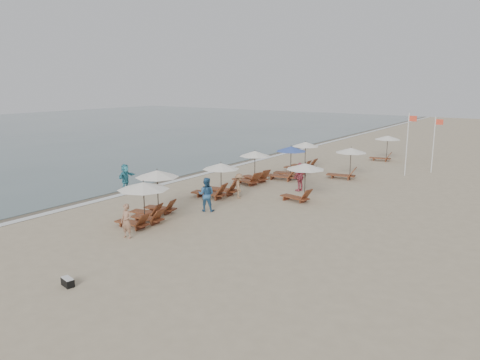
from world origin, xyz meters
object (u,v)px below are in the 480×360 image
Objects in this scene: inland_station_1 at (347,160)px; beachgoer_near at (127,221)px; lounger_station_3 at (251,168)px; flag_pole_near at (408,141)px; lounger_station_1 at (155,191)px; lounger_station_4 at (287,165)px; duffel_bag at (68,282)px; beachgoer_mid_b at (239,186)px; lounger_station_2 at (217,181)px; beachgoer_far_a at (300,177)px; lounger_station_0 at (142,201)px; waterline_walker at (125,177)px; inland_station_2 at (385,144)px; inland_station_0 at (302,176)px; lounger_station_5 at (302,157)px; beachgoer_mid_a at (206,194)px.

inland_station_1 is 18.00m from beachgoer_near.
flag_pole_near is (7.91, 8.68, 1.52)m from lounger_station_3.
lounger_station_1 is 0.89× the size of inland_station_1.
lounger_station_1 reaches higher than lounger_station_3.
flag_pole_near is at bearing 42.07° from lounger_station_4.
duffel_bag is (3.83, -17.16, -0.88)m from lounger_station_3.
lounger_station_2 is at bearing 68.07° from beachgoer_mid_b.
beachgoer_mid_b is 0.81× the size of beachgoer_far_a.
beachgoer_far_a is at bearing 75.17° from lounger_station_0.
lounger_station_2 is 6.18m from waterline_walker.
lounger_station_1 is 24.00m from inland_station_2.
lounger_station_4 is 1.08× the size of inland_station_0.
inland_station_0 is 7.53m from inland_station_1.
flag_pole_near is at bearing -53.57° from waterline_walker.
inland_station_0 is at bearing -81.54° from waterline_walker.
lounger_station_5 is at bearing -32.63° from beachgoer_mid_b.
beachgoer_far_a is (-0.74, -14.50, -0.56)m from inland_station_2.
inland_station_2 is 1.73× the size of beachgoer_mid_b.
inland_station_0 is (4.72, 1.84, 0.51)m from lounger_station_2.
duffel_bag is (1.99, -9.98, -0.77)m from beachgoer_mid_a.
beachgoer_near reaches higher than beachgoer_mid_b.
duffel_bag is at bearing -74.78° from lounger_station_2.
inland_station_1 is 12.64m from beachgoer_mid_a.
lounger_station_2 is 1.06× the size of lounger_station_3.
beachgoer_mid_a is 1.24× the size of beachgoer_mid_b.
lounger_station_4 is at bearing 84.78° from lounger_station_1.
lounger_station_2 reaches higher than beachgoer_mid_a.
lounger_station_2 is 8.49m from beachgoer_near.
inland_station_0 is at bearing 64.70° from beachgoer_near.
lounger_station_5 is 9.65m from inland_station_0.
lounger_station_1 is 4.31× the size of duffel_bag.
lounger_station_0 reaches higher than beachgoer_far_a.
lounger_station_0 is 1.63× the size of beachgoer_near.
lounger_station_3 is 17.61m from duffel_bag.
waterline_walker is at bearing -131.97° from inland_station_1.
beachgoer_near reaches higher than duffel_bag.
inland_station_0 is 5.77m from beachgoer_mid_a.
lounger_station_2 is at bearing -82.55° from waterline_walker.
beachgoer_far_a is 0.40× the size of flag_pole_near.
lounger_station_4 is at bearing -34.73° from beachgoer_mid_b.
inland_station_2 is at bearing 91.24° from inland_station_1.
lounger_station_1 is at bearing -95.22° from lounger_station_4.
inland_station_2 is at bearing 72.46° from lounger_station_3.
beachgoer_far_a is at bearing -63.80° from lounger_station_5.
flag_pole_near is at bearing -135.27° from beachgoer_mid_a.
beachgoer_near is (1.55, -3.34, -0.51)m from lounger_station_1.
flag_pole_near reaches higher than inland_station_1.
lounger_station_0 is at bearing -84.79° from lounger_station_2.
lounger_station_4 is 1.09× the size of lounger_station_5.
flag_pole_near is at bearing 70.45° from lounger_station_0.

